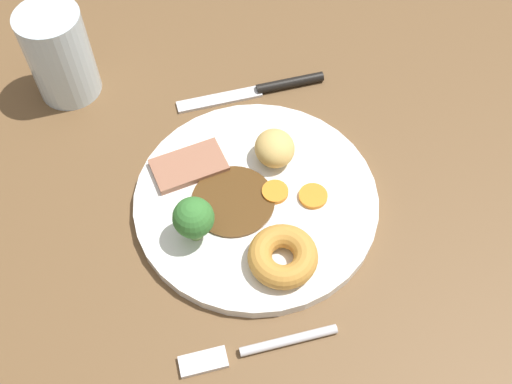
{
  "coord_description": "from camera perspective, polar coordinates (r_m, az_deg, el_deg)",
  "views": [
    {
      "loc": [
        -31.09,
        9.11,
        59.91
      ],
      "look_at": [
        3.46,
        2.93,
        6.0
      ],
      "focal_mm": 42.7,
      "sensor_mm": 36.0,
      "label": 1
    }
  ],
  "objects": [
    {
      "name": "gravy_pool",
      "position": [
        0.65,
        -2.16,
        -0.84
      ],
      "size": [
        8.94,
        8.94,
        0.3
      ],
      "primitive_type": "cylinder",
      "color": "#563819",
      "rests_on": "dinner_plate"
    },
    {
      "name": "broccoli_floret",
      "position": [
        0.6,
        -5.92,
        -2.13
      ],
      "size": [
        4.19,
        4.19,
        5.56
      ],
      "color": "#8CB766",
      "rests_on": "dinner_plate"
    },
    {
      "name": "knife",
      "position": [
        0.76,
        0.77,
        9.64
      ],
      "size": [
        3.07,
        18.56,
        1.2
      ],
      "rotation": [
        0.0,
        0.0,
        1.66
      ],
      "color": "black",
      "rests_on": "dining_table"
    },
    {
      "name": "carrot_coin_back",
      "position": [
        0.65,
        5.37,
        -0.38
      ],
      "size": [
        3.09,
        3.09,
        0.5
      ],
      "primitive_type": "cylinder",
      "color": "orange",
      "rests_on": "dinner_plate"
    },
    {
      "name": "water_glass",
      "position": [
        0.76,
        -17.94,
        12.17
      ],
      "size": [
        7.48,
        7.48,
        11.43
      ],
      "primitive_type": "cylinder",
      "color": "silver",
      "rests_on": "dining_table"
    },
    {
      "name": "dinner_plate",
      "position": [
        0.66,
        0.0,
        -0.81
      ],
      "size": [
        26.3,
        26.3,
        1.4
      ],
      "primitive_type": "cylinder",
      "color": "white",
      "rests_on": "dining_table"
    },
    {
      "name": "roast_potato_left",
      "position": [
        0.67,
        1.52,
        4.09
      ],
      "size": [
        4.9,
        4.51,
        3.53
      ],
      "primitive_type": "ellipsoid",
      "rotation": [
        0.0,
        0.0,
        1.59
      ],
      "color": "#D8B260",
      "rests_on": "dinner_plate"
    },
    {
      "name": "yorkshire_pudding",
      "position": [
        0.6,
        2.53,
        -6.04
      ],
      "size": [
        7.02,
        7.02,
        2.44
      ],
      "primitive_type": "torus",
      "color": "#C68938",
      "rests_on": "dinner_plate"
    },
    {
      "name": "carrot_coin_front",
      "position": [
        0.65,
        1.8,
        0.01
      ],
      "size": [
        2.86,
        2.86,
        0.55
      ],
      "primitive_type": "cylinder",
      "color": "orange",
      "rests_on": "dinner_plate"
    },
    {
      "name": "fork",
      "position": [
        0.59,
        -0.2,
        -14.51
      ],
      "size": [
        2.52,
        15.31,
        0.9
      ],
      "rotation": [
        0.0,
        0.0,
        1.64
      ],
      "color": "silver",
      "rests_on": "dining_table"
    },
    {
      "name": "meat_slice_main",
      "position": [
        0.67,
        -6.3,
        2.46
      ],
      "size": [
        6.3,
        8.79,
        0.8
      ],
      "primitive_type": "cube",
      "rotation": [
        0.0,
        0.0,
        1.8
      ],
      "color": "#9E664C",
      "rests_on": "dinner_plate"
    },
    {
      "name": "dining_table",
      "position": [
        0.67,
        3.02,
        -4.06
      ],
      "size": [
        120.0,
        84.0,
        3.6
      ],
      "primitive_type": "cube",
      "color": "brown",
      "rests_on": "ground"
    }
  ]
}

